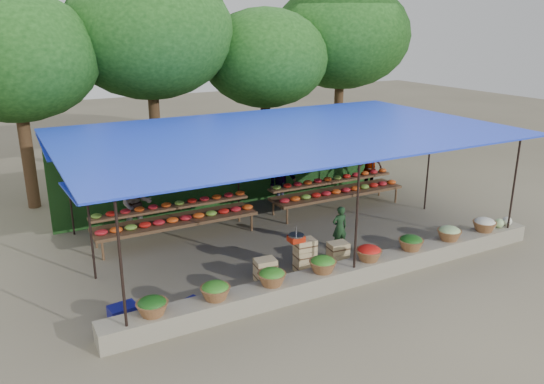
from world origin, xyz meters
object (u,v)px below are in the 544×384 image
crate_counter (304,259)px  vendor_seated (340,228)px  weighing_scale (296,238)px  blue_crate_front (190,308)px  blue_crate_back (123,313)px

crate_counter → vendor_seated: vendor_seated is taller
weighing_scale → vendor_seated: size_ratio=0.33×
vendor_seated → blue_crate_front: (-4.31, -1.21, -0.41)m
weighing_scale → blue_crate_back: size_ratio=0.73×
crate_counter → blue_crate_back: crate_counter is taller
crate_counter → weighing_scale: (-0.21, 0.00, 0.55)m
crate_counter → weighing_scale: weighing_scale is taller
crate_counter → blue_crate_front: crate_counter is taller
blue_crate_back → weighing_scale: bearing=-4.5°
weighing_scale → blue_crate_back: (-3.85, -0.15, -0.71)m
blue_crate_front → weighing_scale: bearing=-10.7°
vendor_seated → blue_crate_back: vendor_seated is taller
vendor_seated → blue_crate_back: 5.58m
crate_counter → vendor_seated: (1.44, 0.67, 0.24)m
vendor_seated → crate_counter: bearing=31.1°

